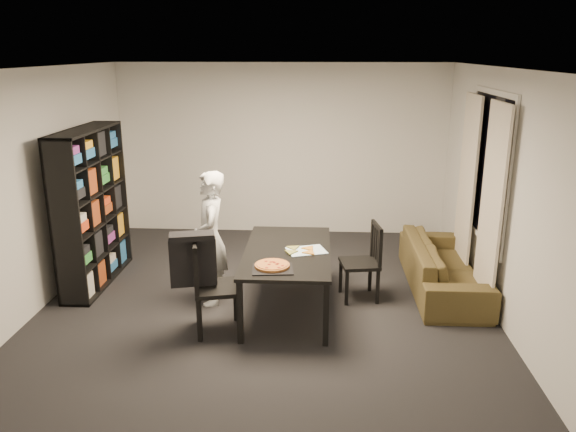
# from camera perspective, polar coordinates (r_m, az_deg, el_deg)

# --- Properties ---
(room) EXTENTS (5.01, 5.51, 2.61)m
(room) POSITION_cam_1_polar(r_m,az_deg,el_deg) (5.96, -2.37, 2.20)
(room) COLOR black
(room) RESTS_ON ground
(window_pane) EXTENTS (0.02, 1.40, 1.60)m
(window_pane) POSITION_cam_1_polar(r_m,az_deg,el_deg) (6.75, 19.70, 4.68)
(window_pane) COLOR black
(window_pane) RESTS_ON room
(window_frame) EXTENTS (0.03, 1.52, 1.72)m
(window_frame) POSITION_cam_1_polar(r_m,az_deg,el_deg) (6.75, 19.66, 4.68)
(window_frame) COLOR white
(window_frame) RESTS_ON room
(curtain_left) EXTENTS (0.03, 0.70, 2.25)m
(curtain_left) POSITION_cam_1_polar(r_m,az_deg,el_deg) (6.32, 19.93, 0.62)
(curtain_left) COLOR beige
(curtain_left) RESTS_ON room
(curtain_right) EXTENTS (0.03, 0.70, 2.25)m
(curtain_right) POSITION_cam_1_polar(r_m,az_deg,el_deg) (7.29, 17.70, 2.87)
(curtain_right) COLOR beige
(curtain_right) RESTS_ON room
(bookshelf) EXTENTS (0.35, 1.50, 1.90)m
(bookshelf) POSITION_cam_1_polar(r_m,az_deg,el_deg) (7.15, -19.32, 0.79)
(bookshelf) COLOR black
(bookshelf) RESTS_ON room
(dining_table) EXTENTS (0.92, 1.66, 0.69)m
(dining_table) POSITION_cam_1_polar(r_m,az_deg,el_deg) (6.10, -0.05, -4.03)
(dining_table) COLOR black
(dining_table) RESTS_ON room
(chair_left) EXTENTS (0.55, 0.55, 0.99)m
(chair_left) POSITION_cam_1_polar(r_m,az_deg,el_deg) (5.70, -8.17, -6.47)
(chair_left) COLOR black
(chair_left) RESTS_ON room
(chair_right) EXTENTS (0.48, 0.48, 0.89)m
(chair_right) POSITION_cam_1_polar(r_m,az_deg,el_deg) (6.49, 8.03, -4.08)
(chair_right) COLOR black
(chair_right) RESTS_ON room
(draped_jacket) EXTENTS (0.47, 0.29, 0.55)m
(draped_jacket) POSITION_cam_1_polar(r_m,az_deg,el_deg) (5.61, -9.65, -4.17)
(draped_jacket) COLOR black
(draped_jacket) RESTS_ON chair_left
(person) EXTENTS (0.47, 0.62, 1.52)m
(person) POSITION_cam_1_polar(r_m,az_deg,el_deg) (6.31, -7.88, -2.26)
(person) COLOR silver
(person) RESTS_ON room
(baking_tray) EXTENTS (0.43, 0.36, 0.01)m
(baking_tray) POSITION_cam_1_polar(r_m,az_deg,el_deg) (5.56, -1.57, -5.40)
(baking_tray) COLOR black
(baking_tray) RESTS_ON dining_table
(pepperoni_pizza) EXTENTS (0.35, 0.35, 0.03)m
(pepperoni_pizza) POSITION_cam_1_polar(r_m,az_deg,el_deg) (5.60, -1.62, -5.02)
(pepperoni_pizza) COLOR brown
(pepperoni_pizza) RESTS_ON dining_table
(kitchen_towel) EXTENTS (0.47, 0.41, 0.01)m
(kitchen_towel) POSITION_cam_1_polar(r_m,az_deg,el_deg) (6.06, 1.88, -3.53)
(kitchen_towel) COLOR white
(kitchen_towel) RESTS_ON dining_table
(pizza_slices) EXTENTS (0.41, 0.36, 0.01)m
(pizza_slices) POSITION_cam_1_polar(r_m,az_deg,el_deg) (6.04, 1.27, -3.47)
(pizza_slices) COLOR #C8763E
(pizza_slices) RESTS_ON dining_table
(sofa) EXTENTS (0.77, 1.98, 0.58)m
(sofa) POSITION_cam_1_polar(r_m,az_deg,el_deg) (6.99, 15.48, -4.94)
(sofa) COLOR #383516
(sofa) RESTS_ON room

